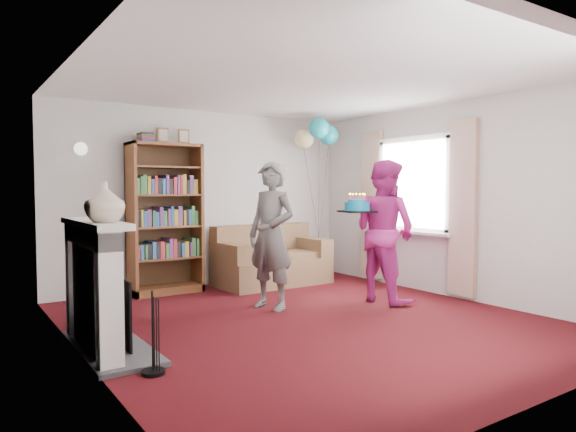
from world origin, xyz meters
TOP-DOWN VIEW (x-y plane):
  - ground at (0.00, 0.00)m, footprint 5.00×5.00m
  - wall_back at (0.00, 2.51)m, footprint 4.50×0.02m
  - wall_left at (-2.26, 0.00)m, footprint 0.02×5.00m
  - wall_right at (2.26, 0.00)m, footprint 0.02×5.00m
  - ceiling at (0.00, 0.00)m, footprint 4.50×5.00m
  - fireplace at (-2.09, 0.19)m, footprint 0.55×1.80m
  - window_bay at (2.21, 0.60)m, footprint 0.14×2.02m
  - wall_sconce at (-1.75, 2.36)m, footprint 0.16×0.23m
  - bookcase at (-0.72, 2.30)m, footprint 0.94×0.42m
  - sofa at (0.80, 2.07)m, footprint 1.62×0.86m
  - wicker_basket at (-1.90, 0.69)m, footprint 0.39×0.39m
  - person_striped at (-0.03, 0.72)m, footprint 0.58×0.72m
  - person_magenta at (1.33, 0.27)m, footprint 0.73×0.90m
  - birthday_cake at (0.88, 0.27)m, footprint 0.36×0.36m
  - balloons at (1.56, 1.94)m, footprint 0.64×0.69m
  - mantel_vase at (-2.12, -0.15)m, footprint 0.39×0.39m

SIDE VIEW (x-z plane):
  - ground at x=0.00m, z-range 0.00..0.00m
  - wicker_basket at x=-1.90m, z-range -0.02..0.34m
  - sofa at x=0.80m, z-range -0.10..0.75m
  - fireplace at x=-2.09m, z-range -0.05..1.07m
  - person_striped at x=-0.03m, z-range 0.00..1.70m
  - person_magenta at x=1.33m, z-range 0.00..1.74m
  - bookcase at x=-0.72m, z-range -0.13..2.07m
  - birthday_cake at x=0.88m, z-range 1.07..1.29m
  - window_bay at x=2.21m, z-range 0.10..2.30m
  - wall_back at x=0.00m, z-range 0.00..2.50m
  - wall_left at x=-2.26m, z-range 0.00..2.50m
  - wall_right at x=2.26m, z-range 0.00..2.50m
  - mantel_vase at x=-2.12m, z-range 1.12..1.45m
  - wall_sconce at x=-1.75m, z-range 1.80..1.96m
  - balloons at x=1.56m, z-range 1.33..3.11m
  - ceiling at x=0.00m, z-range 2.50..2.51m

